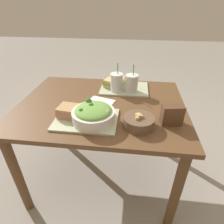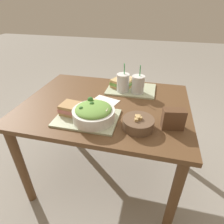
{
  "view_description": "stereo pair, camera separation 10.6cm",
  "coord_description": "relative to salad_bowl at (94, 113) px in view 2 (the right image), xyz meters",
  "views": [
    {
      "loc": [
        0.21,
        -1.11,
        1.35
      ],
      "look_at": [
        0.1,
        -0.22,
        0.79
      ],
      "focal_mm": 30.0,
      "sensor_mm": 36.0,
      "label": 1
    },
    {
      "loc": [
        0.31,
        -1.09,
        1.35
      ],
      "look_at": [
        0.1,
        -0.22,
        0.79
      ],
      "focal_mm": 30.0,
      "sensor_mm": 36.0,
      "label": 2
    }
  ],
  "objects": [
    {
      "name": "napkin_folded",
      "position": [
        -0.0,
        0.25,
        -0.06
      ],
      "size": [
        0.21,
        0.17,
        0.0
      ],
      "color": "white",
      "rests_on": "dining_table"
    },
    {
      "name": "drink_cup_dark",
      "position": [
        0.09,
        0.42,
        0.02
      ],
      "size": [
        0.09,
        0.09,
        0.22
      ],
      "color": "silver",
      "rests_on": "tray_far"
    },
    {
      "name": "ground_plane",
      "position": [
        0.01,
        0.23,
        -0.78
      ],
      "size": [
        12.0,
        12.0,
        0.0
      ],
      "primitive_type": "plane",
      "color": "gray"
    },
    {
      "name": "drink_cup_red",
      "position": [
        0.2,
        0.42,
        0.01
      ],
      "size": [
        0.09,
        0.09,
        0.21
      ],
      "color": "silver",
      "rests_on": "tray_far"
    },
    {
      "name": "salad_bowl",
      "position": [
        0.0,
        0.0,
        0.0
      ],
      "size": [
        0.25,
        0.25,
        0.11
      ],
      "color": "white",
      "rests_on": "tray_near"
    },
    {
      "name": "dining_table",
      "position": [
        0.01,
        0.23,
        -0.16
      ],
      "size": [
        1.13,
        0.87,
        0.72
      ],
      "color": "brown",
      "rests_on": "ground_plane"
    },
    {
      "name": "soup_bowl",
      "position": [
        0.26,
        -0.01,
        -0.03
      ],
      "size": [
        0.18,
        0.18,
        0.08
      ],
      "color": "brown",
      "rests_on": "dining_table"
    },
    {
      "name": "tray_near",
      "position": [
        -0.05,
        0.02,
        -0.05
      ],
      "size": [
        0.37,
        0.27,
        0.01
      ],
      "color": "#B2BC99",
      "rests_on": "dining_table"
    },
    {
      "name": "sandwich_far",
      "position": [
        0.06,
        0.48,
        -0.02
      ],
      "size": [
        0.18,
        0.16,
        0.06
      ],
      "rotation": [
        0.0,
        0.0,
        -0.41
      ],
      "color": "tan",
      "rests_on": "tray_far"
    },
    {
      "name": "sandwich_near",
      "position": [
        -0.15,
        0.03,
        -0.02
      ],
      "size": [
        0.16,
        0.13,
        0.06
      ],
      "rotation": [
        0.0,
        0.0,
        -0.12
      ],
      "color": "tan",
      "rests_on": "tray_near"
    },
    {
      "name": "tray_far",
      "position": [
        0.15,
        0.48,
        -0.05
      ],
      "size": [
        0.37,
        0.27,
        0.01
      ],
      "color": "#B2BC99",
      "rests_on": "dining_table"
    },
    {
      "name": "chip_bag",
      "position": [
        0.44,
        0.04,
        -0.0
      ],
      "size": [
        0.13,
        0.08,
        0.12
      ],
      "rotation": [
        0.0,
        0.0,
        0.17
      ],
      "color": "brown",
      "rests_on": "dining_table"
    },
    {
      "name": "baguette_near",
      "position": [
        0.01,
        0.11,
        -0.02
      ],
      "size": [
        0.14,
        0.1,
        0.06
      ],
      "rotation": [
        0.0,
        0.0,
        1.22
      ],
      "color": "#DBBC84",
      "rests_on": "tray_near"
    },
    {
      "name": "baguette_far",
      "position": [
        0.1,
        0.58,
        -0.02
      ],
      "size": [
        0.11,
        0.09,
        0.06
      ],
      "rotation": [
        0.0,
        0.0,
        1.24
      ],
      "color": "#DBBC84",
      "rests_on": "tray_far"
    }
  ]
}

